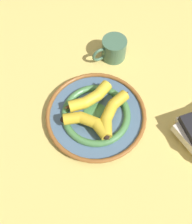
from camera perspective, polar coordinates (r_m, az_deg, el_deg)
name	(u,v)px	position (r m, az deg, el deg)	size (l,w,h in m)	color
ground_plane	(108,111)	(0.88, 2.56, 0.18)	(2.80, 2.80, 0.00)	#E5CC6B
decorative_bowl	(96,115)	(0.85, 0.00, -0.68)	(0.33, 0.33, 0.03)	slate
banana_a	(88,123)	(0.80, -1.71, -2.37)	(0.17, 0.07, 0.04)	gold
banana_b	(90,98)	(0.84, -1.40, 2.97)	(0.11, 0.16, 0.04)	yellow
banana_c	(112,112)	(0.82, 3.48, 0.03)	(0.07, 0.19, 0.04)	gold
coffee_mug	(113,49)	(0.98, 3.78, 13.57)	(0.10, 0.12, 0.08)	#477056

